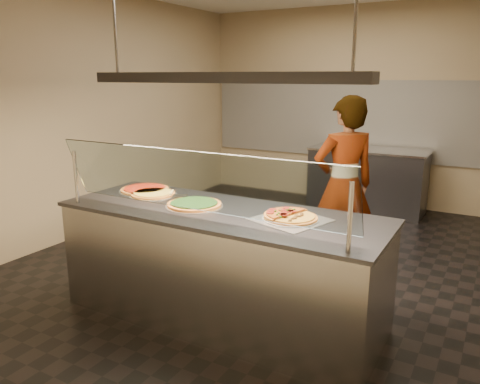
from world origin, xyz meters
The scene contains 17 objects.
ground centered at (0.00, 0.00, -0.01)m, with size 5.00×6.00×0.02m, color black.
wall_back centered at (0.00, 3.01, 1.50)m, with size 5.00×0.02×3.00m, color tan.
wall_left centered at (-2.51, 0.00, 1.50)m, with size 0.02×6.00×3.00m, color tan.
tile_band centered at (0.00, 2.98, 1.30)m, with size 4.90×0.02×1.20m, color silver.
serving_counter centered at (0.14, -1.26, 0.47)m, with size 2.64×0.94×0.93m.
sneeze_guard centered at (0.14, -1.60, 1.23)m, with size 2.40×0.18×0.54m.
perforated_tray centered at (0.72, -1.21, 0.94)m, with size 0.60×0.60×0.01m.
half_pizza_pepperoni centered at (0.63, -1.21, 0.96)m, with size 0.31×0.43×0.05m.
half_pizza_sausage centered at (0.81, -1.22, 0.96)m, with size 0.31×0.43×0.04m.
pizza_spinach centered at (-0.11, -1.25, 0.95)m, with size 0.47×0.47×0.03m.
pizza_cheese centered at (-0.64, -1.14, 0.94)m, with size 0.42×0.42×0.03m.
pizza_tomato centered at (-0.81, -1.04, 0.94)m, with size 0.47×0.47×0.03m.
pizza_spatula centered at (-0.43, -1.09, 0.96)m, with size 0.26×0.20×0.02m.
prep_table centered at (0.33, 2.55, 0.47)m, with size 1.67×0.74×0.93m.
worker centered at (0.67, 0.23, 0.89)m, with size 0.65×0.43×1.79m, color #3F3D47.
heat_lamp_housing centered at (0.14, -1.26, 1.95)m, with size 2.30×0.18×0.08m, color #3F3F45.
lamp_rod_left centered at (-0.86, -1.26, 2.50)m, with size 0.02×0.02×1.01m, color #B7B7BC.
Camera 1 is at (2.02, -4.27, 1.96)m, focal length 35.00 mm.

